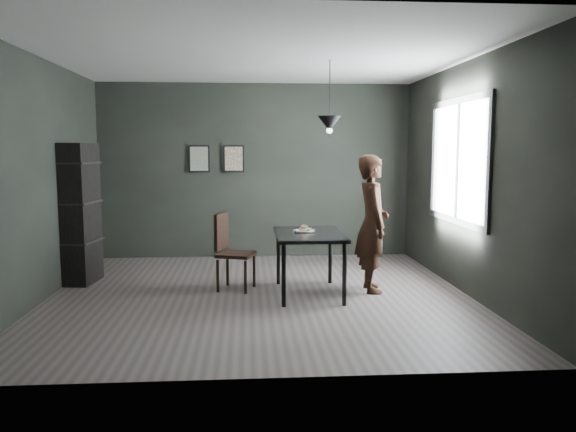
{
  "coord_description": "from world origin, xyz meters",
  "views": [
    {
      "loc": [
        -0.13,
        -6.62,
        1.74
      ],
      "look_at": [
        0.35,
        0.05,
        0.95
      ],
      "focal_mm": 35.0,
      "sensor_mm": 36.0,
      "label": 1
    }
  ],
  "objects": [
    {
      "name": "woman",
      "position": [
        1.39,
        0.11,
        0.84
      ],
      "size": [
        0.41,
        0.62,
        1.68
      ],
      "primitive_type": "imported",
      "rotation": [
        0.0,
        0.0,
        1.56
      ],
      "color": "black",
      "rests_on": "ground"
    },
    {
      "name": "window_assembly",
      "position": [
        2.47,
        0.2,
        1.6
      ],
      "size": [
        0.04,
        1.96,
        1.56
      ],
      "color": "white",
      "rests_on": "ground"
    },
    {
      "name": "shelf_unit",
      "position": [
        -2.32,
        0.82,
        0.91
      ],
      "size": [
        0.42,
        0.65,
        1.83
      ],
      "primitive_type": "cube",
      "rotation": [
        0.0,
        0.0,
        -0.12
      ],
      "color": "black",
      "rests_on": "ground"
    },
    {
      "name": "framed_print_right",
      "position": [
        -0.35,
        2.47,
        1.6
      ],
      "size": [
        0.34,
        0.04,
        0.44
      ],
      "color": "black",
      "rests_on": "ground"
    },
    {
      "name": "donut_pile",
      "position": [
        0.55,
        0.09,
        0.79
      ],
      "size": [
        0.16,
        0.17,
        0.07
      ],
      "rotation": [
        0.0,
        0.0,
        0.03
      ],
      "color": "beige",
      "rests_on": "white_plate"
    },
    {
      "name": "white_plate",
      "position": [
        0.55,
        0.09,
        0.76
      ],
      "size": [
        0.23,
        0.23,
        0.01
      ],
      "primitive_type": "cylinder",
      "color": "white",
      "rests_on": "cafe_table"
    },
    {
      "name": "ceiling",
      "position": [
        0.0,
        0.0,
        2.8
      ],
      "size": [
        5.0,
        5.0,
        0.02
      ],
      "color": "silver",
      "rests_on": "ground"
    },
    {
      "name": "pendant_lamp",
      "position": [
        0.85,
        0.1,
        2.05
      ],
      "size": [
        0.28,
        0.28,
        0.86
      ],
      "color": "black",
      "rests_on": "ground"
    },
    {
      "name": "framed_print_left",
      "position": [
        -0.9,
        2.47,
        1.6
      ],
      "size": [
        0.34,
        0.04,
        0.44
      ],
      "color": "black",
      "rests_on": "ground"
    },
    {
      "name": "wood_chair",
      "position": [
        -0.36,
        0.31,
        0.55
      ],
      "size": [
        0.52,
        0.52,
        0.96
      ],
      "rotation": [
        0.0,
        0.0,
        -0.31
      ],
      "color": "black",
      "rests_on": "ground"
    },
    {
      "name": "back_wall",
      "position": [
        0.0,
        2.5,
        1.4
      ],
      "size": [
        5.0,
        0.1,
        2.8
      ],
      "primitive_type": "cube",
      "color": "black",
      "rests_on": "ground"
    },
    {
      "name": "cafe_table",
      "position": [
        0.6,
        0.0,
        0.67
      ],
      "size": [
        0.8,
        1.2,
        0.75
      ],
      "color": "black",
      "rests_on": "ground"
    },
    {
      "name": "ground",
      "position": [
        0.0,
        0.0,
        0.0
      ],
      "size": [
        5.0,
        5.0,
        0.0
      ],
      "primitive_type": "plane",
      "color": "#393331",
      "rests_on": "ground"
    }
  ]
}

